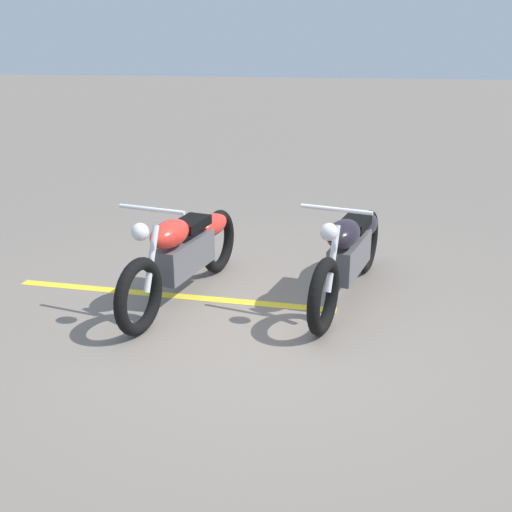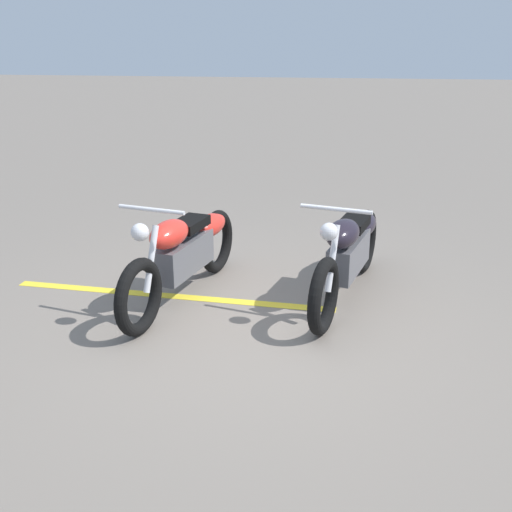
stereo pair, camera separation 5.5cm
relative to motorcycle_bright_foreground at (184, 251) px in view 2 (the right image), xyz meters
name	(u,v)px [view 2 (the right image)]	position (x,y,z in m)	size (l,w,h in m)	color
ground_plane	(256,327)	(0.56, 0.76, -0.46)	(60.00, 60.00, 0.00)	slate
motorcycle_bright_foreground	(184,251)	(0.00, 0.00, 0.00)	(2.20, 0.75, 1.04)	black
motorcycle_dark_foreground	(349,251)	(-0.23, 1.54, 0.00)	(2.19, 0.77, 1.04)	black
parking_stripe_near	(171,296)	(0.02, -0.15, -0.46)	(3.20, 0.12, 0.01)	yellow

